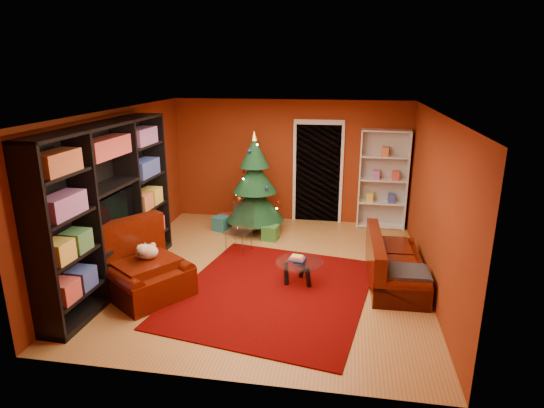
% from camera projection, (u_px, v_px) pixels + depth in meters
% --- Properties ---
extents(floor, '(5.00, 5.50, 0.05)m').
position_uv_depth(floor, '(268.00, 273.00, 7.50)').
color(floor, '#AB7336').
rests_on(floor, ground).
extents(ceiling, '(5.00, 5.50, 0.05)m').
position_uv_depth(ceiling, '(268.00, 110.00, 6.73)').
color(ceiling, silver).
rests_on(ceiling, wall_back).
extents(wall_back, '(5.00, 0.05, 2.60)m').
position_uv_depth(wall_back, '(290.00, 161.00, 9.73)').
color(wall_back, maroon).
rests_on(wall_back, ground).
extents(wall_left, '(0.05, 5.50, 2.60)m').
position_uv_depth(wall_left, '(118.00, 189.00, 7.51)').
color(wall_left, maroon).
rests_on(wall_left, ground).
extents(wall_right, '(0.05, 5.50, 2.60)m').
position_uv_depth(wall_right, '(436.00, 204.00, 6.72)').
color(wall_right, maroon).
rests_on(wall_right, ground).
extents(doorway, '(1.06, 0.60, 2.16)m').
position_uv_depth(doorway, '(318.00, 174.00, 9.67)').
color(doorway, black).
rests_on(doorway, floor).
extents(rug, '(3.19, 3.55, 0.02)m').
position_uv_depth(rug, '(273.00, 291.00, 6.82)').
color(rug, '#550301').
rests_on(rug, floor).
extents(media_unit, '(0.59, 3.24, 2.47)m').
position_uv_depth(media_unit, '(108.00, 208.00, 6.74)').
color(media_unit, black).
rests_on(media_unit, floor).
extents(christmas_tree, '(1.42, 1.42, 2.07)m').
position_uv_depth(christmas_tree, '(255.00, 184.00, 9.04)').
color(christmas_tree, black).
rests_on(christmas_tree, floor).
extents(gift_box_teal, '(0.38, 0.38, 0.29)m').
position_uv_depth(gift_box_teal, '(221.00, 223.00, 9.37)').
color(gift_box_teal, '#226E7A').
rests_on(gift_box_teal, floor).
extents(gift_box_green, '(0.33, 0.33, 0.29)m').
position_uv_depth(gift_box_green, '(271.00, 233.00, 8.84)').
color(gift_box_green, '#2A752A').
rests_on(gift_box_green, floor).
extents(gift_box_red, '(0.29, 0.29, 0.24)m').
position_uv_depth(gift_box_red, '(228.00, 219.00, 9.71)').
color(gift_box_red, maroon).
rests_on(gift_box_red, floor).
extents(white_bookshelf, '(0.98, 0.38, 2.09)m').
position_uv_depth(white_bookshelf, '(383.00, 180.00, 9.31)').
color(white_bookshelf, white).
rests_on(white_bookshelf, floor).
extents(armchair, '(1.58, 1.58, 0.89)m').
position_uv_depth(armchair, '(147.00, 267.00, 6.60)').
color(armchair, '#400E04').
rests_on(armchair, rug).
extents(dog, '(0.48, 0.50, 0.29)m').
position_uv_depth(dog, '(147.00, 252.00, 6.61)').
color(dog, beige).
rests_on(dog, armchair).
extents(sofa, '(0.84, 1.80, 0.77)m').
position_uv_depth(sofa, '(396.00, 260.00, 7.02)').
color(sofa, '#400E04').
rests_on(sofa, rug).
extents(coffee_table, '(0.85, 0.85, 0.46)m').
position_uv_depth(coffee_table, '(299.00, 272.00, 7.03)').
color(coffee_table, gray).
rests_on(coffee_table, rug).
extents(acrylic_chair, '(0.52, 0.55, 0.81)m').
position_uv_depth(acrylic_chair, '(239.00, 231.00, 8.18)').
color(acrylic_chair, '#66605B').
rests_on(acrylic_chair, rug).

